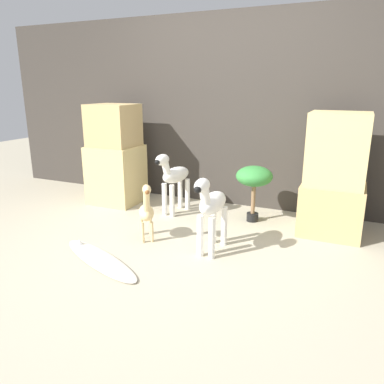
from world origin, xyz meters
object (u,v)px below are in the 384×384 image
Objects in this scene: giraffe_figurine at (146,210)px; zebra_left at (174,177)px; potted_palm_front at (254,178)px; zebra_right at (211,206)px; surfboard at (99,259)px.

zebra_left is at bearing 98.17° from giraffe_figurine.
potted_palm_front is at bearing 49.65° from giraffe_figurine.
zebra_left is (-0.76, 0.80, 0.00)m from zebra_right.
zebra_left is at bearing 88.57° from surfboard.
giraffe_figurine reaches higher than surfboard.
zebra_left is 1.22× the size of giraffe_figurine.
zebra_right is at bearing -0.50° from giraffe_figurine.
surfboard is at bearing -122.41° from potted_palm_front.
potted_palm_front is (0.13, 0.91, 0.05)m from zebra_right.
zebra_right is 1.03m from surfboard.
potted_palm_front is 1.77m from surfboard.
potted_palm_front is at bearing 7.25° from zebra_left.
potted_palm_front reaches higher than surfboard.
zebra_left is 0.81m from giraffe_figurine.
zebra_left reaches higher than giraffe_figurine.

